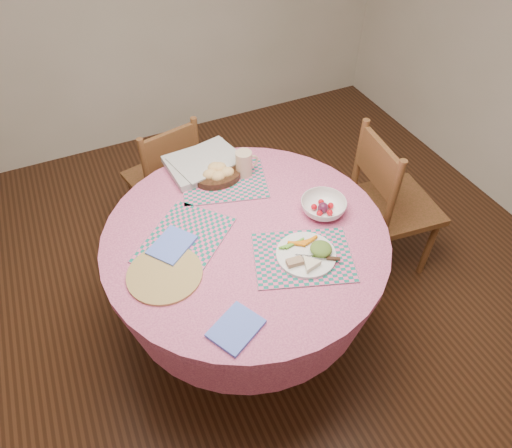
# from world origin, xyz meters

# --- Properties ---
(ground) EXTENTS (4.00, 4.00, 0.00)m
(ground) POSITION_xyz_m (0.00, 0.00, 0.00)
(ground) COLOR #331C0F
(ground) RESTS_ON ground
(dining_table) EXTENTS (1.24, 1.24, 0.75)m
(dining_table) POSITION_xyz_m (0.00, 0.00, 0.56)
(dining_table) COLOR #DB668E
(dining_table) RESTS_ON ground
(chair_right) EXTENTS (0.45, 0.47, 0.92)m
(chair_right) POSITION_xyz_m (0.91, 0.12, 0.48)
(chair_right) COLOR brown
(chair_right) RESTS_ON ground
(chair_back) EXTENTS (0.46, 0.45, 0.84)m
(chair_back) POSITION_xyz_m (-0.13, 0.89, 0.44)
(chair_back) COLOR brown
(chair_back) RESTS_ON ground
(placemat_front) EXTENTS (0.48, 0.42, 0.01)m
(placemat_front) POSITION_xyz_m (0.16, -0.23, 0.75)
(placemat_front) COLOR #136C5E
(placemat_front) RESTS_ON dining_table
(placemat_left) EXTENTS (0.50, 0.49, 0.01)m
(placemat_left) POSITION_xyz_m (-0.25, 0.07, 0.75)
(placemat_left) COLOR #136C5E
(placemat_left) RESTS_ON dining_table
(placemat_back) EXTENTS (0.47, 0.40, 0.01)m
(placemat_back) POSITION_xyz_m (0.04, 0.35, 0.75)
(placemat_back) COLOR #136C5E
(placemat_back) RESTS_ON dining_table
(wicker_trivet) EXTENTS (0.30, 0.30, 0.01)m
(wicker_trivet) POSITION_xyz_m (-0.38, -0.08, 0.76)
(wicker_trivet) COLOR #AF8C4C
(wicker_trivet) RESTS_ON dining_table
(napkin_near) EXTENTS (0.22, 0.21, 0.01)m
(napkin_near) POSITION_xyz_m (-0.23, -0.42, 0.76)
(napkin_near) COLOR #5974E5
(napkin_near) RESTS_ON dining_table
(napkin_far) EXTENTS (0.23, 0.22, 0.01)m
(napkin_far) POSITION_xyz_m (-0.31, 0.05, 0.76)
(napkin_far) COLOR #5974E5
(napkin_far) RESTS_ON placemat_left
(dinner_plate) EXTENTS (0.25, 0.25, 0.05)m
(dinner_plate) POSITION_xyz_m (0.18, -0.24, 0.77)
(dinner_plate) COLOR white
(dinner_plate) RESTS_ON placemat_front
(bread_bowl) EXTENTS (0.23, 0.23, 0.08)m
(bread_bowl) POSITION_xyz_m (0.02, 0.38, 0.79)
(bread_bowl) COLOR black
(bread_bowl) RESTS_ON placemat_back
(latte_mug) EXTENTS (0.12, 0.08, 0.13)m
(latte_mug) POSITION_xyz_m (0.16, 0.36, 0.82)
(latte_mug) COLOR #CCAD8C
(latte_mug) RESTS_ON placemat_back
(fruit_bowl) EXTENTS (0.23, 0.23, 0.06)m
(fruit_bowl) POSITION_xyz_m (0.37, -0.03, 0.78)
(fruit_bowl) COLOR white
(fruit_bowl) RESTS_ON dining_table
(newspaper_stack) EXTENTS (0.38, 0.31, 0.04)m
(newspaper_stack) POSITION_xyz_m (-0.01, 0.50, 0.78)
(newspaper_stack) COLOR silver
(newspaper_stack) RESTS_ON dining_table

